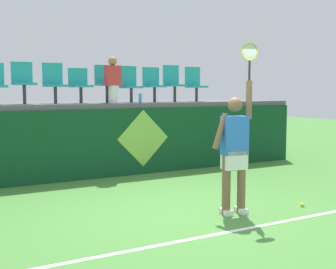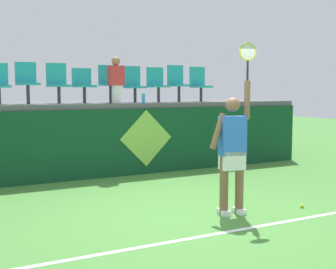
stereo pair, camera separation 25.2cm
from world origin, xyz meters
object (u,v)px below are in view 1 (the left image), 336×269
object	(u,v)px
tennis_player	(235,148)
stadium_chair_2	(23,80)
stadium_chair_8	(173,82)
stadium_chair_4	(80,83)
stadium_chair_9	(195,83)
water_bottle	(140,98)
tennis_ball	(302,205)
stadium_chair_7	(153,83)
stadium_chair_5	(106,81)
stadium_chair_3	(54,81)
stadium_chair_6	(130,83)
spectator_0	(113,79)

from	to	relation	value
tennis_player	stadium_chair_2	distance (m)	5.01
tennis_player	stadium_chair_8	xyz separation A→B (m)	(1.55, 4.42, 1.08)
stadium_chair_4	stadium_chair_9	bearing A→B (deg)	0.20
tennis_player	water_bottle	size ratio (longest dim) A/B	12.23
tennis_ball	stadium_chair_7	distance (m)	5.07
stadium_chair_4	water_bottle	bearing A→B (deg)	-24.97
water_bottle	stadium_chair_8	size ratio (longest dim) A/B	0.24
water_bottle	stadium_chair_5	size ratio (longest dim) A/B	0.25
water_bottle	stadium_chair_2	xyz separation A→B (m)	(-2.44, 0.57, 0.39)
tennis_ball	water_bottle	xyz separation A→B (m)	(-0.87, 4.08, 1.67)
stadium_chair_3	stadium_chair_6	distance (m)	1.80
water_bottle	spectator_0	bearing A→B (deg)	164.68
stadium_chair_7	stadium_chair_9	size ratio (longest dim) A/B	0.96
tennis_player	stadium_chair_3	distance (m)	4.77
stadium_chair_2	spectator_0	xyz separation A→B (m)	(1.84, -0.41, 0.03)
stadium_chair_3	stadium_chair_8	distance (m)	2.99
tennis_ball	stadium_chair_2	distance (m)	6.06
stadium_chair_3	stadium_chair_4	distance (m)	0.57
water_bottle	stadium_chair_4	xyz separation A→B (m)	(-1.21, 0.56, 0.33)
tennis_ball	stadium_chair_7	world-z (taller)	stadium_chair_7
stadium_chair_5	stadium_chair_7	distance (m)	1.23
stadium_chair_6	stadium_chair_9	bearing A→B (deg)	0.01
stadium_chair_6	stadium_chair_8	world-z (taller)	stadium_chair_8
tennis_player	tennis_ball	distance (m)	1.58
water_bottle	spectator_0	xyz separation A→B (m)	(-0.59, 0.16, 0.42)
stadium_chair_4	stadium_chair_8	bearing A→B (deg)	0.23
stadium_chair_5	stadium_chair_8	size ratio (longest dim) A/B	0.96
stadium_chair_3	stadium_chair_8	world-z (taller)	stadium_chair_8
stadium_chair_7	stadium_chair_8	world-z (taller)	stadium_chair_8
tennis_player	stadium_chair_2	xyz separation A→B (m)	(-2.09, 4.42, 1.08)
stadium_chair_3	stadium_chair_5	bearing A→B (deg)	-0.24
stadium_chair_6	stadium_chair_7	size ratio (longest dim) A/B	1.02
stadium_chair_4	stadium_chair_3	bearing A→B (deg)	179.05
stadium_chair_4	stadium_chair_5	xyz separation A→B (m)	(0.62, 0.00, 0.05)
stadium_chair_5	stadium_chair_8	distance (m)	1.79
stadium_chair_2	stadium_chair_7	world-z (taller)	stadium_chair_2
stadium_chair_6	spectator_0	bearing A→B (deg)	-145.84
spectator_0	stadium_chair_6	bearing A→B (deg)	34.16
tennis_player	spectator_0	distance (m)	4.17
stadium_chair_4	spectator_0	distance (m)	0.75
tennis_player	spectator_0	bearing A→B (deg)	93.45
stadium_chair_5	stadium_chair_9	bearing A→B (deg)	0.15
stadium_chair_3	stadium_chair_5	size ratio (longest dim) A/B	1.02
stadium_chair_4	stadium_chair_6	xyz separation A→B (m)	(1.23, 0.01, 0.02)
stadium_chair_3	stadium_chair_7	distance (m)	2.42
stadium_chair_5	stadium_chair_6	distance (m)	0.61
tennis_ball	stadium_chair_4	world-z (taller)	stadium_chair_4
stadium_chair_2	stadium_chair_8	world-z (taller)	stadium_chair_8
tennis_ball	stadium_chair_3	world-z (taller)	stadium_chair_3
stadium_chair_4	stadium_chair_8	world-z (taller)	stadium_chair_8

